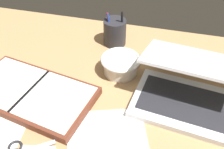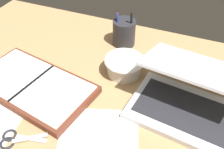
# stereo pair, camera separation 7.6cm
# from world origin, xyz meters

# --- Properties ---
(desk_top) EXTENTS (1.40, 1.00, 0.02)m
(desk_top) POSITION_xyz_m (0.00, 0.00, 0.01)
(desk_top) COLOR tan
(desk_top) RESTS_ON ground
(laptop) EXTENTS (0.35, 0.32, 0.15)m
(laptop) POSITION_xyz_m (0.27, 0.10, 0.07)
(laptop) COLOR silver
(laptop) RESTS_ON desk_top
(bowl) EXTENTS (0.14, 0.14, 0.06)m
(bowl) POSITION_xyz_m (0.03, 0.18, 0.05)
(bowl) COLOR silver
(bowl) RESTS_ON desk_top
(pen_cup) EXTENTS (0.09, 0.09, 0.15)m
(pen_cup) POSITION_xyz_m (-0.03, 0.34, 0.07)
(pen_cup) COLOR #28282D
(pen_cup) RESTS_ON desk_top
(planner) EXTENTS (0.42, 0.28, 0.03)m
(planner) POSITION_xyz_m (-0.21, -0.01, 0.03)
(planner) COLOR brown
(planner) RESTS_ON desk_top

